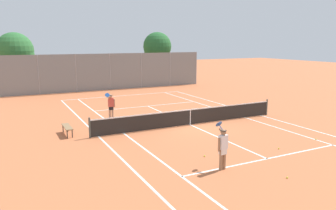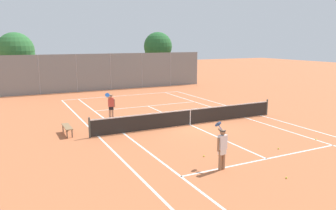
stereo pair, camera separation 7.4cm
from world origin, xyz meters
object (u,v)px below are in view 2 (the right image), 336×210
object	(u,v)px
player_near_side	(222,146)
loose_tennis_ball_3	(204,156)
tennis_net	(190,116)
loose_tennis_ball_0	(316,139)
courtside_bench	(67,127)
tree_behind_right	(157,47)
loose_tennis_ball_1	(278,148)
player_far_left	(111,105)
loose_tennis_ball_2	(286,178)
tree_behind_left	(17,52)

from	to	relation	value
player_near_side	loose_tennis_ball_3	world-z (taller)	player_near_side
tennis_net	loose_tennis_ball_0	world-z (taller)	tennis_net
loose_tennis_ball_3	courtside_bench	distance (m)	7.68
loose_tennis_ball_3	tree_behind_right	xyz separation A→B (m)	(9.16, 24.77, 4.12)
player_near_side	loose_tennis_ball_1	world-z (taller)	player_near_side
loose_tennis_ball_3	tree_behind_right	size ratio (longest dim) A/B	0.01
tennis_net	loose_tennis_ball_1	world-z (taller)	tennis_net
tennis_net	loose_tennis_ball_3	world-z (taller)	tennis_net
player_far_left	courtside_bench	xyz separation A→B (m)	(-3.11, -2.33, -0.52)
player_near_side	tree_behind_right	world-z (taller)	tree_behind_right
player_far_left	loose_tennis_ball_2	bearing A→B (deg)	-75.76
loose_tennis_ball_1	loose_tennis_ball_3	size ratio (longest dim) A/B	1.00
tennis_net	loose_tennis_ball_3	bearing A→B (deg)	-114.05
player_near_side	courtside_bench	size ratio (longest dim) A/B	1.18
loose_tennis_ball_1	player_near_side	bearing A→B (deg)	-167.89
player_near_side	player_far_left	world-z (taller)	same
tennis_net	player_far_left	bearing A→B (deg)	137.65
loose_tennis_ball_2	tree_behind_right	xyz separation A→B (m)	(7.73, 28.03, 4.12)
loose_tennis_ball_2	tree_behind_left	size ratio (longest dim) A/B	0.01
loose_tennis_ball_0	loose_tennis_ball_3	distance (m)	6.39
loose_tennis_ball_3	loose_tennis_ball_2	bearing A→B (deg)	-66.31
loose_tennis_ball_0	loose_tennis_ball_2	xyz separation A→B (m)	(-4.95, -2.82, 0.00)
player_near_side	tree_behind_right	size ratio (longest dim) A/B	0.30
loose_tennis_ball_2	tennis_net	bearing A→B (deg)	84.46
player_far_left	courtside_bench	size ratio (longest dim) A/B	1.18
tennis_net	player_far_left	xyz separation A→B (m)	(-3.77, 3.44, 0.42)
tennis_net	tree_behind_right	size ratio (longest dim) A/B	2.01
loose_tennis_ball_0	tree_behind_left	world-z (taller)	tree_behind_left
loose_tennis_ball_0	loose_tennis_ball_3	xyz separation A→B (m)	(-6.38, 0.44, 0.00)
courtside_bench	tree_behind_left	distance (m)	18.77
tree_behind_left	loose_tennis_ball_1	bearing A→B (deg)	-68.88
player_far_left	courtside_bench	world-z (taller)	player_far_left
player_far_left	loose_tennis_ball_0	world-z (taller)	player_far_left
loose_tennis_ball_1	tennis_net	bearing A→B (deg)	103.67
loose_tennis_ball_0	loose_tennis_ball_2	bearing A→B (deg)	-150.29
tennis_net	loose_tennis_ball_2	distance (m)	8.31
player_near_side	loose_tennis_ball_0	bearing A→B (deg)	9.12
player_near_side	loose_tennis_ball_0	world-z (taller)	player_near_side
tennis_net	player_far_left	distance (m)	5.12
player_near_side	loose_tennis_ball_2	bearing A→B (deg)	-48.19
tree_behind_left	loose_tennis_ball_3	bearing A→B (deg)	-75.99
tree_behind_left	courtside_bench	bearing A→B (deg)	-85.44
loose_tennis_ball_3	tree_behind_right	distance (m)	26.73
loose_tennis_ball_1	tree_behind_right	size ratio (longest dim) A/B	0.01
loose_tennis_ball_3	tree_behind_left	bearing A→B (deg)	104.01
loose_tennis_ball_1	loose_tennis_ball_2	bearing A→B (deg)	-130.20
loose_tennis_ball_1	loose_tennis_ball_2	distance (m)	3.38
loose_tennis_ball_3	courtside_bench	world-z (taller)	courtside_bench
loose_tennis_ball_1	courtside_bench	size ratio (longest dim) A/B	0.04
tree_behind_right	tree_behind_left	bearing A→B (deg)	-178.97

